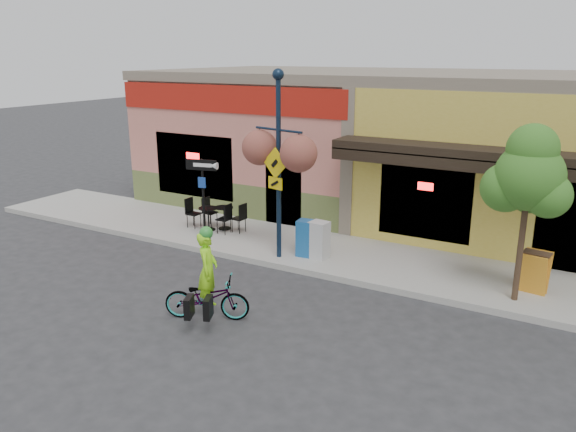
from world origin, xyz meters
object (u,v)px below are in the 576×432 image
(lamp_post, at_px, (279,167))
(building, at_px, (426,143))
(bicycle, at_px, (207,298))
(newspaper_box_blue, at_px, (306,238))
(one_way_sign, at_px, (204,201))
(newspaper_box_grey, at_px, (319,240))
(street_tree, at_px, (525,214))
(cyclist_rider, at_px, (208,282))

(lamp_post, bearing_deg, building, 88.12)
(bicycle, bearing_deg, newspaper_box_blue, -27.31)
(one_way_sign, distance_m, newspaper_box_grey, 3.34)
(building, bearing_deg, bicycle, -97.94)
(lamp_post, bearing_deg, newspaper_box_blue, 48.11)
(street_tree, bearing_deg, one_way_sign, -178.75)
(street_tree, bearing_deg, newspaper_box_grey, 177.49)
(building, height_order, bicycle, building)
(cyclist_rider, bearing_deg, newspaper_box_blue, -26.56)
(one_way_sign, relative_size, newspaper_box_grey, 2.41)
(one_way_sign, bearing_deg, street_tree, -11.83)
(bicycle, bearing_deg, lamp_post, -18.36)
(newspaper_box_grey, bearing_deg, cyclist_rider, -91.77)
(newspaper_box_blue, relative_size, newspaper_box_grey, 0.99)
(cyclist_rider, bearing_deg, one_way_sign, 14.51)
(building, relative_size, one_way_sign, 8.05)
(newspaper_box_grey, relative_size, street_tree, 0.25)
(cyclist_rider, relative_size, newspaper_box_blue, 1.69)
(one_way_sign, distance_m, street_tree, 7.92)
(bicycle, distance_m, newspaper_box_grey, 3.84)
(building, relative_size, newspaper_box_grey, 19.38)
(building, height_order, lamp_post, lamp_post)
(building, xyz_separation_m, newspaper_box_blue, (-1.17, -6.16, -1.64))
(cyclist_rider, relative_size, lamp_post, 0.34)
(newspaper_box_grey, bearing_deg, newspaper_box_blue, -171.97)
(one_way_sign, bearing_deg, bicycle, -65.06)
(newspaper_box_grey, bearing_deg, lamp_post, -150.06)
(building, bearing_deg, lamp_post, -104.75)
(lamp_post, bearing_deg, bicycle, -71.46)
(one_way_sign, distance_m, newspaper_box_blue, 2.99)
(building, distance_m, one_way_sign, 7.74)
(building, relative_size, street_tree, 4.93)
(newspaper_box_blue, xyz_separation_m, street_tree, (5.00, -0.19, 1.38))
(bicycle, relative_size, newspaper_box_grey, 1.80)
(one_way_sign, bearing_deg, cyclist_rider, -64.54)
(building, distance_m, newspaper_box_blue, 6.48)
(one_way_sign, bearing_deg, newspaper_box_grey, -6.49)
(bicycle, relative_size, cyclist_rider, 1.08)
(cyclist_rider, distance_m, newspaper_box_blue, 3.79)
(lamp_post, distance_m, newspaper_box_grey, 2.08)
(building, distance_m, newspaper_box_grey, 6.41)
(bicycle, height_order, cyclist_rider, cyclist_rider)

